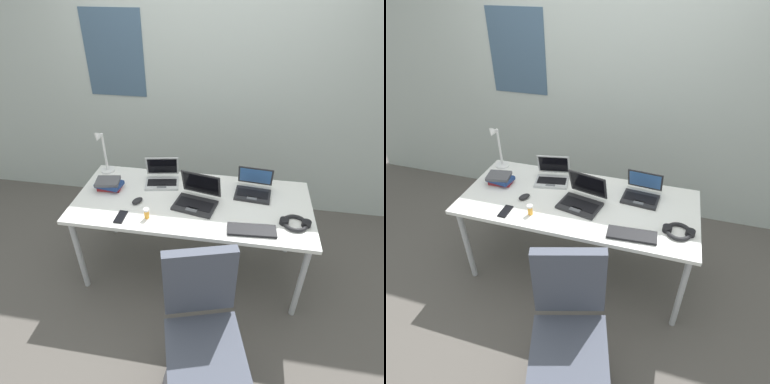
% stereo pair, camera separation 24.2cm
% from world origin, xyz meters
% --- Properties ---
extents(ground_plane, '(12.00, 12.00, 0.00)m').
position_xyz_m(ground_plane, '(0.00, 0.00, 0.00)').
color(ground_plane, '#56514C').
extents(wall_back, '(6.00, 0.13, 2.60)m').
position_xyz_m(wall_back, '(-0.00, 1.10, 1.30)').
color(wall_back, '#B2BCB7').
rests_on(wall_back, ground_plane).
extents(desk, '(1.80, 0.80, 0.74)m').
position_xyz_m(desk, '(0.00, 0.00, 0.68)').
color(desk, white).
rests_on(desk, ground_plane).
extents(desk_lamp, '(0.12, 0.18, 0.40)m').
position_xyz_m(desk_lamp, '(-0.80, 0.28, 0.94)').
color(desk_lamp, white).
rests_on(desk_lamp, desk).
extents(laptop_by_keyboard, '(0.31, 0.28, 0.20)m').
position_xyz_m(laptop_by_keyboard, '(-0.28, 0.21, 0.78)').
color(laptop_by_keyboard, '#B7BABC').
rests_on(laptop_by_keyboard, desk).
extents(laptop_mid_desk, '(0.30, 0.28, 0.20)m').
position_xyz_m(laptop_mid_desk, '(0.46, 0.18, 0.78)').
color(laptop_mid_desk, '#232326').
rests_on(laptop_mid_desk, desk).
extents(laptop_back_left, '(0.36, 0.33, 0.22)m').
position_xyz_m(laptop_back_left, '(0.04, -0.03, 0.79)').
color(laptop_back_left, '#232326').
rests_on(laptop_back_left, desk).
extents(external_keyboard, '(0.34, 0.14, 0.02)m').
position_xyz_m(external_keyboard, '(0.46, -0.28, 0.75)').
color(external_keyboard, black).
rests_on(external_keyboard, desk).
extents(computer_mouse, '(0.10, 0.11, 0.03)m').
position_xyz_m(computer_mouse, '(-0.41, -0.09, 0.76)').
color(computer_mouse, black).
rests_on(computer_mouse, desk).
extents(cell_phone, '(0.07, 0.14, 0.01)m').
position_xyz_m(cell_phone, '(-0.47, -0.28, 0.74)').
color(cell_phone, black).
rests_on(cell_phone, desk).
extents(headphones, '(0.21, 0.18, 0.04)m').
position_xyz_m(headphones, '(0.75, -0.16, 0.76)').
color(headphones, black).
rests_on(headphones, desk).
extents(pill_bottle, '(0.04, 0.04, 0.08)m').
position_xyz_m(pill_bottle, '(-0.28, -0.26, 0.78)').
color(pill_bottle, gold).
rests_on(pill_bottle, desk).
extents(book_stack, '(0.22, 0.17, 0.08)m').
position_xyz_m(book_stack, '(-0.68, 0.05, 0.78)').
color(book_stack, maroon).
rests_on(book_stack, desk).
extents(office_chair, '(0.55, 0.60, 0.97)m').
position_xyz_m(office_chair, '(0.22, -0.91, 0.40)').
color(office_chair, black).
rests_on(office_chair, ground_plane).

